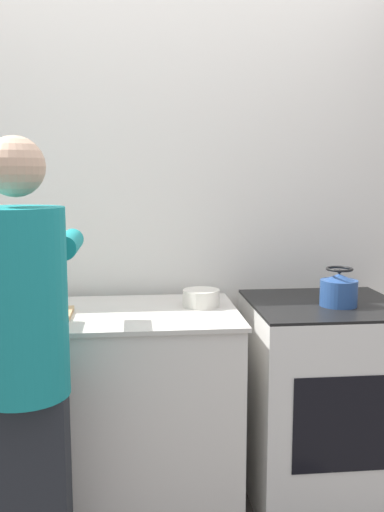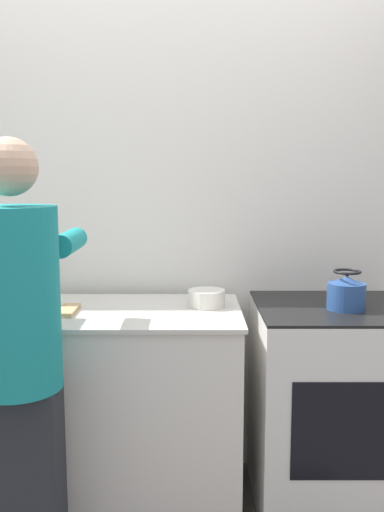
{
  "view_description": "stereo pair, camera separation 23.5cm",
  "coord_description": "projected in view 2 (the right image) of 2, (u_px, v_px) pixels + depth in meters",
  "views": [
    {
      "loc": [
        -0.11,
        -2.09,
        1.5
      ],
      "look_at": [
        0.14,
        0.22,
        1.17
      ],
      "focal_mm": 40.0,
      "sensor_mm": 36.0,
      "label": 1
    },
    {
      "loc": [
        0.13,
        -2.11,
        1.5
      ],
      "look_at": [
        0.14,
        0.22,
        1.17
      ],
      "focal_mm": 40.0,
      "sensor_mm": 36.0,
      "label": 2
    }
  ],
  "objects": [
    {
      "name": "kettle",
      "position": [
        345.0,
        293.0,
        2.42
      ],
      "size": [
        0.16,
        0.16,
        0.17
      ],
      "color": "#284C8C",
      "rests_on": "oven"
    },
    {
      "name": "person",
      "position": [
        16.0,
        353.0,
        1.99
      ],
      "size": [
        0.35,
        0.59,
        1.63
      ],
      "color": "#23262B",
      "rests_on": "ground_plane"
    },
    {
      "name": "cutting_board",
      "position": [
        36.0,
        310.0,
        2.43
      ],
      "size": [
        0.33,
        0.21,
        0.02
      ],
      "color": "tan",
      "rests_on": "counter"
    },
    {
      "name": "canister_jar",
      "position": [
        7.0,
        283.0,
        2.63
      ],
      "size": [
        0.12,
        0.12,
        0.17
      ],
      "color": "#756047",
      "rests_on": "counter"
    },
    {
      "name": "wall_back",
      "position": [
        164.0,
        215.0,
        2.83
      ],
      "size": [
        8.0,
        0.05,
        2.6
      ],
      "color": "white",
      "rests_on": "ground_plane"
    },
    {
      "name": "oven",
      "position": [
        329.0,
        407.0,
        2.56
      ],
      "size": [
        0.67,
        0.66,
        0.93
      ],
      "color": "silver",
      "rests_on": "ground_plane"
    },
    {
      "name": "knife",
      "position": [
        37.0,
        306.0,
        2.46
      ],
      "size": [
        0.2,
        0.1,
        0.01
      ],
      "rotation": [
        0.0,
        0.0,
        0.34
      ],
      "color": "silver",
      "rests_on": "cutting_board"
    },
    {
      "name": "bowl_prep",
      "position": [
        205.0,
        298.0,
        2.53
      ],
      "size": [
        0.16,
        0.16,
        0.08
      ],
      "color": "silver",
      "rests_on": "counter"
    },
    {
      "name": "counter",
      "position": [
        77.0,
        410.0,
        2.54
      ],
      "size": [
        1.44,
        0.65,
        0.92
      ],
      "color": "silver",
      "rests_on": "ground_plane"
    }
  ]
}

